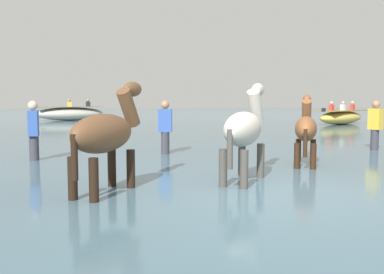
{
  "coord_description": "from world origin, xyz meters",
  "views": [
    {
      "loc": [
        -2.12,
        -5.48,
        1.67
      ],
      "look_at": [
        -0.65,
        3.54,
        0.85
      ],
      "focal_mm": 39.87,
      "sensor_mm": 36.0,
      "label": 1
    }
  ],
  "objects_px": {
    "horse_lead_pinto": "(245,132)",
    "horse_trailing_bay": "(106,136)",
    "boat_far_offshore": "(70,113)",
    "person_wading_close": "(165,132)",
    "person_wading_mid": "(375,130)",
    "boat_distant_east": "(341,117)",
    "horse_flank_chestnut": "(306,131)",
    "person_onlooker_left": "(34,136)"
  },
  "relations": [
    {
      "from": "horse_lead_pinto",
      "to": "horse_trailing_bay",
      "type": "xyz_separation_m",
      "value": [
        -2.15,
        -0.48,
        -0.0
      ]
    },
    {
      "from": "horse_lead_pinto",
      "to": "boat_far_offshore",
      "type": "distance_m",
      "value": 21.24
    },
    {
      "from": "boat_far_offshore",
      "to": "person_wading_close",
      "type": "height_order",
      "value": "boat_far_offshore"
    },
    {
      "from": "horse_lead_pinto",
      "to": "person_wading_close",
      "type": "height_order",
      "value": "horse_lead_pinto"
    },
    {
      "from": "boat_far_offshore",
      "to": "person_wading_mid",
      "type": "xyz_separation_m",
      "value": [
        9.64,
        -17.08,
        0.09
      ]
    },
    {
      "from": "horse_trailing_bay",
      "to": "boat_far_offshore",
      "type": "height_order",
      "value": "horse_trailing_bay"
    },
    {
      "from": "boat_distant_east",
      "to": "person_wading_mid",
      "type": "bearing_deg",
      "value": -114.47
    },
    {
      "from": "boat_far_offshore",
      "to": "person_wading_close",
      "type": "bearing_deg",
      "value": -76.11
    },
    {
      "from": "horse_flank_chestnut",
      "to": "person_wading_close",
      "type": "xyz_separation_m",
      "value": [
        -2.6,
        2.16,
        -0.17
      ]
    },
    {
      "from": "boat_far_offshore",
      "to": "boat_distant_east",
      "type": "relative_size",
      "value": 1.13
    },
    {
      "from": "boat_distant_east",
      "to": "boat_far_offshore",
      "type": "bearing_deg",
      "value": 155.82
    },
    {
      "from": "person_onlooker_left",
      "to": "person_wading_mid",
      "type": "bearing_deg",
      "value": 3.76
    },
    {
      "from": "horse_flank_chestnut",
      "to": "person_onlooker_left",
      "type": "height_order",
      "value": "horse_flank_chestnut"
    },
    {
      "from": "boat_far_offshore",
      "to": "person_wading_mid",
      "type": "distance_m",
      "value": 19.62
    },
    {
      "from": "person_onlooker_left",
      "to": "horse_flank_chestnut",
      "type": "bearing_deg",
      "value": -15.75
    },
    {
      "from": "horse_trailing_bay",
      "to": "boat_far_offshore",
      "type": "bearing_deg",
      "value": 98.02
    },
    {
      "from": "horse_trailing_bay",
      "to": "person_wading_close",
      "type": "relative_size",
      "value": 1.19
    },
    {
      "from": "horse_lead_pinto",
      "to": "horse_flank_chestnut",
      "type": "height_order",
      "value": "horse_lead_pinto"
    },
    {
      "from": "person_onlooker_left",
      "to": "horse_trailing_bay",
      "type": "bearing_deg",
      "value": -64.52
    },
    {
      "from": "horse_lead_pinto",
      "to": "person_onlooker_left",
      "type": "relative_size",
      "value": 1.19
    },
    {
      "from": "horse_trailing_bay",
      "to": "horse_lead_pinto",
      "type": "bearing_deg",
      "value": 12.7
    },
    {
      "from": "horse_flank_chestnut",
      "to": "person_wading_mid",
      "type": "xyz_separation_m",
      "value": [
        2.84,
        2.1,
        -0.17
      ]
    },
    {
      "from": "horse_lead_pinto",
      "to": "person_wading_mid",
      "type": "bearing_deg",
      "value": 37.97
    },
    {
      "from": "horse_flank_chestnut",
      "to": "person_onlooker_left",
      "type": "bearing_deg",
      "value": 164.25
    },
    {
      "from": "boat_far_offshore",
      "to": "person_wading_mid",
      "type": "relative_size",
      "value": 2.64
    },
    {
      "from": "boat_far_offshore",
      "to": "person_wading_mid",
      "type": "bearing_deg",
      "value": -60.55
    },
    {
      "from": "horse_flank_chestnut",
      "to": "person_wading_close",
      "type": "relative_size",
      "value": 1.08
    },
    {
      "from": "horse_lead_pinto",
      "to": "person_wading_mid",
      "type": "xyz_separation_m",
      "value": [
        4.52,
        3.53,
        -0.28
      ]
    },
    {
      "from": "horse_trailing_bay",
      "to": "horse_flank_chestnut",
      "type": "distance_m",
      "value": 4.29
    },
    {
      "from": "horse_flank_chestnut",
      "to": "person_wading_close",
      "type": "bearing_deg",
      "value": 140.3
    },
    {
      "from": "person_wading_close",
      "to": "person_wading_mid",
      "type": "bearing_deg",
      "value": -0.63
    },
    {
      "from": "horse_trailing_bay",
      "to": "person_onlooker_left",
      "type": "distance_m",
      "value": 3.85
    },
    {
      "from": "horse_flank_chestnut",
      "to": "boat_distant_east",
      "type": "relative_size",
      "value": 0.46
    },
    {
      "from": "horse_flank_chestnut",
      "to": "person_onlooker_left",
      "type": "distance_m",
      "value": 5.7
    },
    {
      "from": "horse_lead_pinto",
      "to": "person_onlooker_left",
      "type": "xyz_separation_m",
      "value": [
        -3.8,
        2.98,
        -0.28
      ]
    },
    {
      "from": "boat_far_offshore",
      "to": "person_wading_close",
      "type": "relative_size",
      "value": 2.64
    },
    {
      "from": "horse_trailing_bay",
      "to": "horse_flank_chestnut",
      "type": "bearing_deg",
      "value": 26.6
    },
    {
      "from": "horse_trailing_bay",
      "to": "person_onlooker_left",
      "type": "xyz_separation_m",
      "value": [
        -1.65,
        3.47,
        -0.28
      ]
    },
    {
      "from": "horse_trailing_bay",
      "to": "boat_far_offshore",
      "type": "xyz_separation_m",
      "value": [
        -2.97,
        21.1,
        -0.37
      ]
    },
    {
      "from": "boat_distant_east",
      "to": "horse_trailing_bay",
      "type": "bearing_deg",
      "value": -128.2
    },
    {
      "from": "horse_flank_chestnut",
      "to": "boat_far_offshore",
      "type": "distance_m",
      "value": 20.35
    },
    {
      "from": "boat_far_offshore",
      "to": "person_onlooker_left",
      "type": "relative_size",
      "value": 2.64
    }
  ]
}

